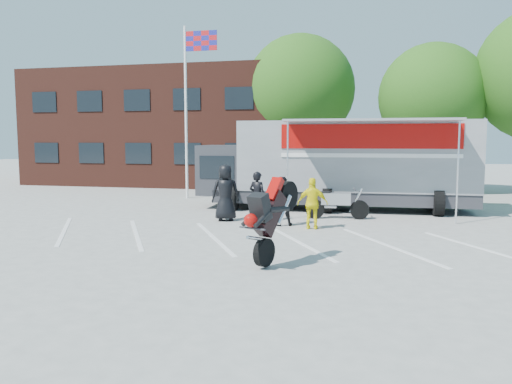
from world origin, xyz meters
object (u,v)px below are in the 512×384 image
at_px(spectator_leather_a, 226,193).
at_px(spectator_leather_b, 257,197).
at_px(transporter_truck, 341,209).
at_px(flagpole, 191,91).
at_px(spectator_hivis, 313,204).
at_px(parked_motorcycle, 337,219).
at_px(stunt_bike_rider, 282,262).
at_px(tree_left, 300,90).
at_px(tree_mid, 433,97).
at_px(spectator_leather_c, 281,201).

xyz_separation_m(spectator_leather_a, spectator_leather_b, (1.10, 0.10, -0.12)).
distance_m(transporter_truck, spectator_leather_a, 5.33).
height_order(flagpole, spectator_leather_a, flagpole).
xyz_separation_m(flagpole, spectator_leather_a, (3.51, -6.06, -4.08)).
bearing_deg(spectator_hivis, flagpole, -50.20).
relative_size(parked_motorcycle, spectator_leather_b, 1.32).
distance_m(parked_motorcycle, stunt_bike_rider, 6.63).
bearing_deg(spectator_leather_a, spectator_leather_b, 165.00).
relative_size(tree_left, spectator_leather_b, 5.08).
height_order(parked_motorcycle, spectator_hivis, spectator_hivis).
distance_m(flagpole, tree_mid, 12.31).
bearing_deg(spectator_hivis, spectator_leather_b, -30.55).
bearing_deg(spectator_leather_a, tree_mid, -145.08).
relative_size(flagpole, parked_motorcycle, 3.55).
relative_size(parked_motorcycle, spectator_leather_c, 1.42).
bearing_deg(parked_motorcycle, tree_left, 8.78).
xyz_separation_m(transporter_truck, spectator_leather_c, (-1.66, -4.23, 0.79)).
relative_size(tree_left, spectator_hivis, 5.41).
distance_m(tree_left, tree_mid, 7.10).
distance_m(tree_left, spectator_leather_b, 12.86).
bearing_deg(stunt_bike_rider, flagpole, 142.13).
distance_m(tree_left, spectator_leather_a, 12.92).
bearing_deg(stunt_bike_rider, transporter_truck, 107.84).
height_order(tree_left, spectator_leather_c, tree_left).
distance_m(transporter_truck, spectator_hivis, 4.75).
xyz_separation_m(stunt_bike_rider, spectator_leather_a, (-2.94, 5.31, 0.97)).
relative_size(spectator_leather_a, spectator_leather_b, 1.14).
bearing_deg(tree_mid, transporter_truck, -118.94).
bearing_deg(spectator_leather_a, parked_motorcycle, 179.03).
bearing_deg(parked_motorcycle, spectator_leather_b, 107.92).
bearing_deg(spectator_leather_c, stunt_bike_rider, 81.15).
bearing_deg(spectator_leather_b, spectator_hivis, 171.06).
relative_size(stunt_bike_rider, spectator_hivis, 1.30).
height_order(spectator_leather_b, spectator_leather_c, spectator_leather_b).
distance_m(parked_motorcycle, spectator_leather_a, 4.03).
xyz_separation_m(spectator_leather_b, spectator_leather_c, (0.93, -0.60, -0.06)).
relative_size(flagpole, transporter_truck, 0.73).
distance_m(parked_motorcycle, spectator_leather_c, 2.57).
distance_m(flagpole, parked_motorcycle, 10.01).
bearing_deg(flagpole, tree_mid, 23.97).
height_order(spectator_leather_a, spectator_hivis, spectator_leather_a).
distance_m(tree_left, stunt_bike_rider, 18.37).
bearing_deg(spectator_leather_a, stunt_bike_rider, 98.90).
relative_size(tree_left, spectator_leather_c, 5.45).
bearing_deg(flagpole, spectator_leather_a, -59.93).
distance_m(stunt_bike_rider, spectator_leather_a, 6.14).
bearing_deg(stunt_bike_rider, tree_left, 119.79).
height_order(stunt_bike_rider, spectator_leather_c, spectator_leather_c).
height_order(tree_mid, spectator_leather_a, tree_mid).
bearing_deg(spectator_hivis, parked_motorcycle, -108.90).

